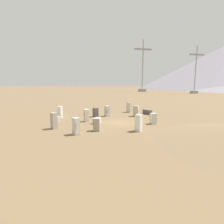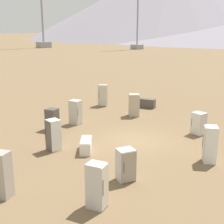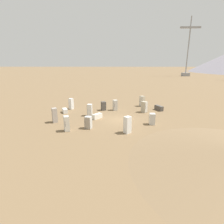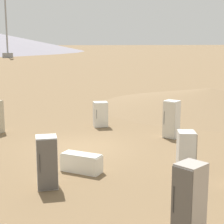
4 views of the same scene
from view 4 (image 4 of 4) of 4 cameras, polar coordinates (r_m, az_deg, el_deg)
The scene contains 9 objects.
ground_plane at distance 17.34m, azimuth -4.66°, elevation -5.41°, with size 1000.00×1000.00×0.00m, color brown.
dirt_mound at distance 29.20m, azimuth 14.82°, elevation 2.22°, with size 16.96×16.96×1.36m.
power_pylon_0 at distance 118.26m, azimuth -15.77°, elevation 11.78°, with size 8.87×3.04×25.34m.
discarded_fridge_3 at distance 19.06m, azimuth 9.04°, elevation -1.10°, with size 0.93×0.93×1.90m.
discarded_fridge_4 at distance 9.55m, azimuth 11.68°, elevation -13.20°, with size 0.86×0.91×1.93m.
discarded_fridge_7 at distance 21.33m, azimuth -1.76°, elevation -0.35°, with size 0.74×0.82×1.43m.
discarded_fridge_9 at distance 14.12m, azimuth -4.67°, elevation -7.73°, with size 1.42×1.55×0.70m.
discarded_fridge_10 at distance 12.64m, azimuth -9.89°, elevation -7.54°, with size 0.70×0.69×1.76m.
discarded_fridge_11 at distance 14.54m, azimuth 11.26°, elevation -5.75°, with size 0.89×0.84×1.47m.
Camera 4 is at (-16.47, 2.52, 4.80)m, focal length 60.00 mm.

